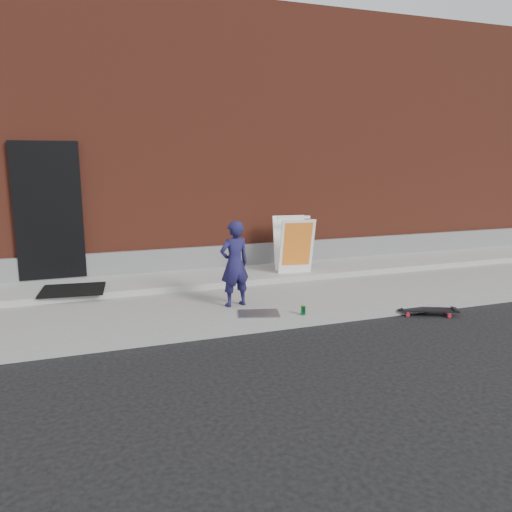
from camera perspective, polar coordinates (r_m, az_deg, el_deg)
name	(u,v)px	position (r m, az deg, el deg)	size (l,w,h in m)	color
ground	(259,333)	(6.62, 0.40, -8.77)	(80.00, 80.00, 0.00)	black
sidewalk	(227,298)	(7.96, -3.30, -4.77)	(20.00, 3.00, 0.15)	gray
apron	(213,277)	(8.76, -4.97, -2.45)	(20.00, 1.20, 0.10)	gray
building	(165,148)	(13.02, -10.39, 12.05)	(20.00, 8.10, 5.00)	maroon
child	(235,264)	(7.12, -2.47, -0.90)	(0.45, 0.30, 1.24)	#1B1845
skateboard	(427,310)	(7.72, 18.97, -5.87)	(0.86, 0.55, 0.10)	red
pizza_sign	(294,244)	(8.88, 4.32, 1.36)	(0.68, 0.78, 1.00)	white
soda_can	(303,310)	(6.87, 5.42, -6.22)	(0.07, 0.07, 0.12)	#187939
doormat	(73,290)	(8.18, -20.20, -3.65)	(0.93, 0.75, 0.03)	black
utility_plate	(259,313)	(6.89, 0.31, -6.58)	(0.55, 0.35, 0.02)	#56555B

